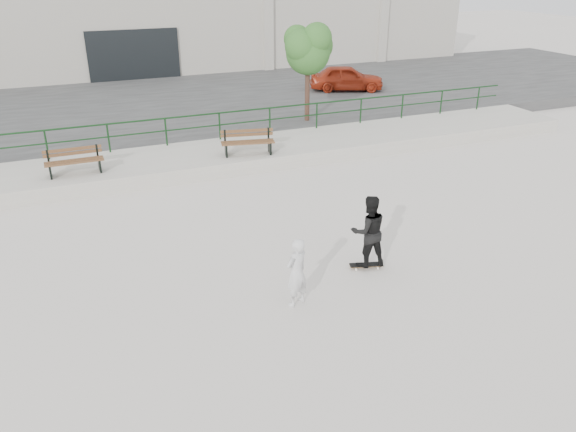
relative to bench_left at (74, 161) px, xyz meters
name	(u,v)px	position (x,y,z in m)	size (l,w,h in m)	color
ground	(323,304)	(4.26, -8.97, -0.90)	(120.00, 120.00, 0.00)	beige
ledge	(204,159)	(4.26, 0.53, -0.65)	(30.00, 3.00, 0.50)	#B0AAA1
parking_strip	(157,107)	(4.26, 9.03, -0.65)	(60.00, 14.00, 0.50)	#363636
railing	(193,123)	(4.26, 1.83, 0.34)	(28.00, 0.06, 1.03)	#153B19
bench_left	(74,161)	(0.00, 0.00, 0.00)	(1.76, 0.53, 0.81)	#51321C
bench_right	(248,142)	(5.64, -0.23, 0.01)	(1.89, 0.89, 0.84)	#51321C
tree	(308,47)	(9.44, 3.10, 2.57)	(2.23, 1.98, 3.96)	#4B3025
red_car	(347,78)	(13.78, 7.75, 0.24)	(1.51, 3.74, 1.28)	#A12A13
skateboard	(366,265)	(5.88, -8.00, -0.83)	(0.80, 0.42, 0.09)	black
standing_skater	(368,231)	(5.88, -8.00, 0.06)	(0.84, 0.66, 1.74)	black
seated_skater	(297,272)	(3.75, -8.77, -0.13)	(0.56, 0.37, 1.53)	silver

